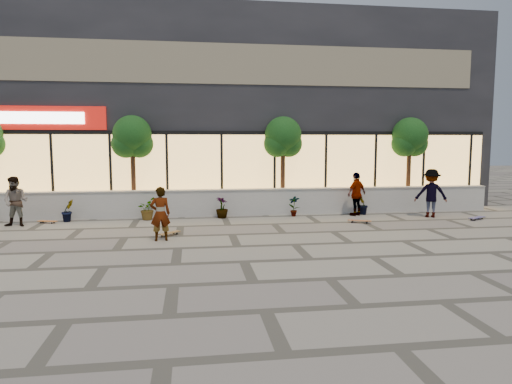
{
  "coord_description": "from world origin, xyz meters",
  "views": [
    {
      "loc": [
        -1.23,
        -10.71,
        2.89
      ],
      "look_at": [
        0.79,
        3.54,
        1.3
      ],
      "focal_mm": 32.0,
      "sensor_mm": 36.0,
      "label": 1
    }
  ],
  "objects": [
    {
      "name": "ground",
      "position": [
        0.0,
        0.0,
        0.0
      ],
      "size": [
        80.0,
        80.0,
        0.0
      ],
      "primitive_type": "plane",
      "color": "gray",
      "rests_on": "ground"
    },
    {
      "name": "planter_wall",
      "position": [
        0.0,
        7.0,
        0.52
      ],
      "size": [
        22.0,
        0.42,
        1.04
      ],
      "color": "silver",
      "rests_on": "ground"
    },
    {
      "name": "retail_building",
      "position": [
        -0.0,
        12.49,
        4.25
      ],
      "size": [
        24.0,
        9.17,
        8.5
      ],
      "color": "black",
      "rests_on": "ground"
    },
    {
      "name": "shrub_b",
      "position": [
        -5.7,
        6.45,
        0.41
      ],
      "size": [
        0.57,
        0.57,
        0.81
      ],
      "primitive_type": "imported",
      "rotation": [
        0.0,
        0.0,
        0.82
      ],
      "color": "#123912",
      "rests_on": "ground"
    },
    {
      "name": "shrub_c",
      "position": [
        -2.9,
        6.45,
        0.41
      ],
      "size": [
        0.68,
        0.77,
        0.81
      ],
      "primitive_type": "imported",
      "rotation": [
        0.0,
        0.0,
        1.64
      ],
      "color": "#123912",
      "rests_on": "ground"
    },
    {
      "name": "shrub_d",
      "position": [
        -0.1,
        6.45,
        0.41
      ],
      "size": [
        0.64,
        0.64,
        0.81
      ],
      "primitive_type": "imported",
      "rotation": [
        0.0,
        0.0,
        2.46
      ],
      "color": "#123912",
      "rests_on": "ground"
    },
    {
      "name": "shrub_e",
      "position": [
        2.7,
        6.45,
        0.41
      ],
      "size": [
        0.46,
        0.35,
        0.81
      ],
      "primitive_type": "imported",
      "rotation": [
        0.0,
        0.0,
        3.28
      ],
      "color": "#123912",
      "rests_on": "ground"
    },
    {
      "name": "shrub_f",
      "position": [
        5.5,
        6.45,
        0.41
      ],
      "size": [
        0.55,
        0.57,
        0.81
      ],
      "primitive_type": "imported",
      "rotation": [
        0.0,
        0.0,
        4.1
      ],
      "color": "#123912",
      "rests_on": "ground"
    },
    {
      "name": "tree_midwest",
      "position": [
        -3.5,
        7.7,
        2.99
      ],
      "size": [
        1.6,
        1.5,
        3.92
      ],
      "color": "#452518",
      "rests_on": "ground"
    },
    {
      "name": "tree_mideast",
      "position": [
        2.5,
        7.7,
        2.99
      ],
      "size": [
        1.6,
        1.5,
        3.92
      ],
      "color": "#452518",
      "rests_on": "ground"
    },
    {
      "name": "tree_east",
      "position": [
        8.0,
        7.7,
        2.99
      ],
      "size": [
        1.6,
        1.5,
        3.92
      ],
      "color": "#452518",
      "rests_on": "ground"
    },
    {
      "name": "skater_center",
      "position": [
        -2.15,
        2.69,
        0.8
      ],
      "size": [
        0.63,
        0.47,
        1.6
      ],
      "primitive_type": "imported",
      "rotation": [
        0.0,
        0.0,
        3.3
      ],
      "color": "silver",
      "rests_on": "ground"
    },
    {
      "name": "skater_left",
      "position": [
        -7.18,
        5.67,
        0.86
      ],
      "size": [
        0.9,
        0.73,
        1.72
      ],
      "primitive_type": "imported",
      "rotation": [
        0.0,
        0.0,
        -0.1
      ],
      "color": "tan",
      "rests_on": "ground"
    },
    {
      "name": "skater_right_near",
      "position": [
        5.16,
        6.26,
        0.85
      ],
      "size": [
        1.07,
        0.88,
        1.71
      ],
      "primitive_type": "imported",
      "rotation": [
        0.0,
        0.0,
        3.69
      ],
      "color": "white",
      "rests_on": "ground"
    },
    {
      "name": "skater_right_far",
      "position": [
        7.86,
        5.53,
        0.93
      ],
      "size": [
        1.35,
        1.03,
        1.85
      ],
      "primitive_type": "imported",
      "rotation": [
        0.0,
        0.0,
        2.82
      ],
      "color": "maroon",
      "rests_on": "ground"
    },
    {
      "name": "skateboard_center",
      "position": [
        -1.93,
        3.39,
        0.08
      ],
      "size": [
        0.69,
        0.72,
        0.1
      ],
      "rotation": [
        0.0,
        0.0,
        0.82
      ],
      "color": "brown",
      "rests_on": "ground"
    },
    {
      "name": "skateboard_left",
      "position": [
        -6.35,
        6.2,
        0.07
      ],
      "size": [
        0.73,
        0.4,
        0.09
      ],
      "rotation": [
        0.0,
        0.0,
        -0.33
      ],
      "color": "orange",
      "rests_on": "ground"
    },
    {
      "name": "skateboard_right_near",
      "position": [
        4.69,
        4.68,
        0.08
      ],
      "size": [
        0.84,
        0.54,
        0.1
      ],
      "rotation": [
        0.0,
        0.0,
        -0.43
      ],
      "color": "brown",
      "rests_on": "ground"
    },
    {
      "name": "skateboard_right_far",
      "position": [
        9.26,
        4.7,
        0.08
      ],
      "size": [
        0.84,
        0.58,
        0.1
      ],
      "rotation": [
        0.0,
        0.0,
        0.49
      ],
      "color": "#48447D",
      "rests_on": "ground"
    }
  ]
}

